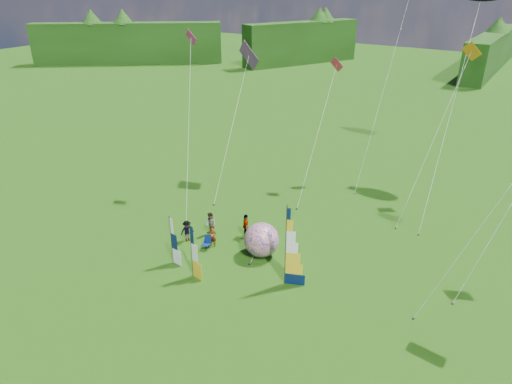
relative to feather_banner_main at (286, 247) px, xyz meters
The scene contains 18 objects.
ground 4.66m from the feather_banner_main, 112.20° to the right, with size 220.00×220.00×0.00m, color #244A0E.
treeline_ring 4.06m from the feather_banner_main, 112.20° to the right, with size 210.00×210.00×8.00m, color #1F4D15, non-canonical shape.
feather_banner_main is the anchor object (origin of this frame).
side_banner_left 5.91m from the feather_banner_main, 153.80° to the right, with size 1.03×0.10×3.72m, color gold, non-canonical shape.
side_banner_far 7.75m from the feather_banner_main, 163.81° to the right, with size 1.01×0.10×3.42m, color white, non-canonical shape.
bol_inflatable 3.79m from the feather_banner_main, 147.37° to the left, with size 2.40×2.40×2.40m, color #1A00A5.
spectator_a 6.75m from the feather_banner_main, behind, with size 0.59×0.39×1.61m, color #66594C.
spectator_b 7.97m from the feather_banner_main, 164.78° to the left, with size 0.88×0.43×1.82m, color #66594C.
spectator_c 8.61m from the feather_banner_main, behind, with size 1.05×0.39×1.63m, color #66594C.
spectator_d 6.38m from the feather_banner_main, 147.93° to the left, with size 1.08×0.44×1.84m, color #66594C.
camp_chair 6.92m from the feather_banner_main, behind, with size 0.56×0.56×0.97m, color navy, non-canonical shape.
kite_whale 18.84m from the feather_banner_main, 74.12° to the left, with size 4.73×16.87×17.98m, color black, non-canonical shape.
kite_rainbow_delta 15.23m from the feather_banner_main, 138.84° to the left, with size 5.91×11.90×13.33m, color red, non-canonical shape.
kite_parafoil 11.62m from the feather_banner_main, 18.04° to the left, with size 8.49×8.04×14.95m, color #A21C00, non-canonical shape.
small_kite_red 13.60m from the feather_banner_main, 109.24° to the left, with size 2.50×8.82×11.74m, color #DA2B45, non-canonical shape.
small_kite_orange 15.99m from the feather_banner_main, 73.58° to the left, with size 4.05×11.17×13.37m, color orange, non-canonical shape.
small_kite_pink 13.88m from the feather_banner_main, 156.13° to the left, with size 6.06×8.41×14.08m, color #CE287E, non-canonical shape.
small_kite_green 20.83m from the feather_banner_main, 92.99° to the left, with size 3.15×11.39×22.25m, color green, non-canonical shape.
Camera 1 is at (12.84, -16.84, 17.46)m, focal length 32.00 mm.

